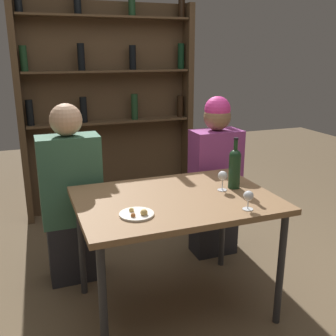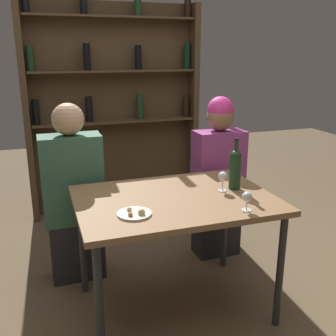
% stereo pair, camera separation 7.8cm
% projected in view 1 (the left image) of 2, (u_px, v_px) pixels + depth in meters
% --- Properties ---
extents(ground_plane, '(10.00, 10.00, 0.00)m').
position_uv_depth(ground_plane, '(175.00, 306.00, 2.62)').
color(ground_plane, brown).
extents(dining_table, '(1.20, 0.86, 0.78)m').
position_uv_depth(dining_table, '(175.00, 208.00, 2.42)').
color(dining_table, olive).
rests_on(dining_table, ground_plane).
extents(wine_rack_wall, '(1.75, 0.21, 2.21)m').
position_uv_depth(wine_rack_wall, '(108.00, 103.00, 3.95)').
color(wine_rack_wall, '#4C3823').
rests_on(wine_rack_wall, ground_plane).
extents(wine_bottle, '(0.08, 0.08, 0.33)m').
position_uv_depth(wine_bottle, '(235.00, 167.00, 2.52)').
color(wine_bottle, '#19381E').
rests_on(wine_bottle, dining_table).
extents(wine_glass_0, '(0.06, 0.06, 0.11)m').
position_uv_depth(wine_glass_0, '(248.00, 197.00, 2.19)').
color(wine_glass_0, silver).
rests_on(wine_glass_0, dining_table).
extents(wine_glass_1, '(0.06, 0.06, 0.13)m').
position_uv_depth(wine_glass_1, '(223.00, 177.00, 2.49)').
color(wine_glass_1, silver).
rests_on(wine_glass_1, dining_table).
extents(food_plate_0, '(0.19, 0.19, 0.04)m').
position_uv_depth(food_plate_0, '(137.00, 214.00, 2.13)').
color(food_plate_0, silver).
rests_on(food_plate_0, dining_table).
extents(seated_person_left, '(0.42, 0.22, 1.30)m').
position_uv_depth(seated_person_left, '(72.00, 200.00, 2.79)').
color(seated_person_left, '#26262B').
rests_on(seated_person_left, ground_plane).
extents(seated_person_right, '(0.39, 0.22, 1.31)m').
position_uv_depth(seated_person_right, '(215.00, 179.00, 3.16)').
color(seated_person_right, '#26262B').
rests_on(seated_person_right, ground_plane).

